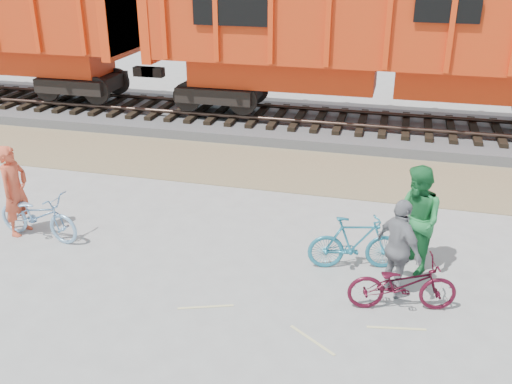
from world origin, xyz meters
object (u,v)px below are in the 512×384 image
bicycle_teal (355,243)px  bicycle_blue (38,215)px  person_man (416,220)px  bicycle_maroon (402,284)px  person_solo (15,190)px  hopper_car_center (389,34)px  person_woman (399,249)px

bicycle_teal → bicycle_blue: bearing=79.4°
bicycle_blue → person_man: person_man is taller
bicycle_maroon → person_solo: size_ratio=0.93×
bicycle_maroon → person_man: size_ratio=0.88×
hopper_car_center → bicycle_blue: (-6.18, -8.36, -2.52)m
bicycle_blue → person_man: 7.19m
person_man → bicycle_teal: bearing=-106.9°
person_man → bicycle_maroon: bearing=-35.3°
bicycle_maroon → person_man: person_man is taller
person_woman → bicycle_teal: bearing=7.1°
bicycle_teal → person_man: (1.00, 0.20, 0.47)m
hopper_car_center → person_woman: hopper_car_center is taller
bicycle_teal → person_woman: (0.74, -0.67, 0.35)m
hopper_car_center → bicycle_blue: hopper_car_center is taller
bicycle_blue → bicycle_maroon: bearing=-87.6°
person_man → person_woman: 0.91m
person_solo → person_man: person_man is taller
bicycle_maroon → hopper_car_center: bearing=-7.5°
person_man → person_woman: (-0.26, -0.87, -0.12)m
bicycle_teal → person_woman: bearing=-146.2°
bicycle_maroon → person_solo: person_solo is taller
bicycle_teal → person_man: bearing=-92.9°
person_solo → person_man: (7.65, 0.49, 0.06)m
bicycle_teal → person_solo: 6.67m
bicycle_blue → bicycle_maroon: size_ratio=1.08×
bicycle_blue → bicycle_teal: bearing=-78.4°
person_solo → person_woman: bearing=-90.6°
person_man → hopper_car_center: bearing=158.9°
hopper_car_center → bicycle_blue: 10.70m
bicycle_blue → person_man: size_ratio=0.95×
bicycle_blue → hopper_car_center: bearing=-28.5°
bicycle_teal → bicycle_maroon: bicycle_teal is taller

